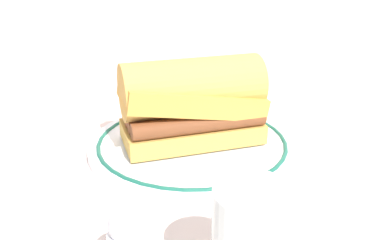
% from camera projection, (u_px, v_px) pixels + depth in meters
% --- Properties ---
extents(ground_plane, '(1.50, 1.50, 0.00)m').
position_uv_depth(ground_plane, '(200.00, 159.00, 0.58)').
color(ground_plane, beige).
extents(plate, '(0.29, 0.29, 0.01)m').
position_uv_depth(plate, '(192.00, 144.00, 0.61)').
color(plate, white).
rests_on(plate, ground_plane).
extents(sausage_sandwich, '(0.21, 0.16, 0.12)m').
position_uv_depth(sausage_sandwich, '(192.00, 101.00, 0.59)').
color(sausage_sandwich, gold).
rests_on(sausage_sandwich, plate).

